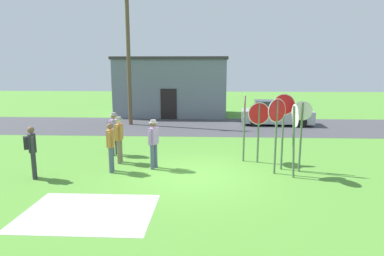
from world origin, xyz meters
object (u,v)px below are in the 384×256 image
stop_sign_center_cluster (245,115)px  person_near_signs (111,145)px  stop_sign_rear_left (276,123)px  person_in_dark_shirt (154,141)px  person_in_blue (119,137)px  person_holding_notes (32,149)px  stop_sign_rear_right (301,125)px  person_with_sunhat (114,131)px  stop_sign_tallest (294,128)px  parked_car_on_street (276,114)px  stop_sign_low_front (259,121)px  stop_sign_leaning_left (283,118)px  utility_pole (128,52)px

stop_sign_center_cluster → person_near_signs: 4.96m
stop_sign_rear_left → stop_sign_center_cluster: bearing=120.6°
person_near_signs → person_in_dark_shirt: bearing=18.0°
person_in_blue → person_holding_notes: person_in_blue is taller
stop_sign_rear_right → person_near_signs: bearing=-177.3°
person_with_sunhat → person_near_signs: size_ratio=1.03×
stop_sign_tallest → person_in_blue: bearing=166.8°
parked_car_on_street → person_with_sunhat: size_ratio=2.54×
stop_sign_low_front → person_in_dark_shirt: 3.92m
person_in_blue → person_near_signs: bearing=-89.7°
stop_sign_center_cluster → stop_sign_rear_left: bearing=-59.4°
person_in_blue → stop_sign_rear_right: bearing=-7.1°
person_in_blue → stop_sign_rear_left: bearing=-10.6°
stop_sign_low_front → person_near_signs: 5.36m
person_in_dark_shirt → stop_sign_center_cluster: bearing=18.8°
stop_sign_leaning_left → stop_sign_tallest: (0.16, -0.92, -0.17)m
stop_sign_low_front → stop_sign_tallest: bearing=-63.2°
person_in_blue → person_holding_notes: (-2.29, -1.91, -0.00)m
person_in_dark_shirt → stop_sign_rear_left: bearing=-5.3°
stop_sign_tallest → stop_sign_rear_right: size_ratio=0.98×
utility_pole → stop_sign_rear_left: size_ratio=3.39×
stop_sign_leaning_left → person_in_blue: stop_sign_leaning_left is taller
stop_sign_rear_right → person_holding_notes: 8.79m
parked_car_on_street → stop_sign_center_cluster: size_ratio=1.73×
stop_sign_leaning_left → stop_sign_rear_left: size_ratio=1.05×
stop_sign_rear_left → person_in_blue: (-5.52, 1.03, -0.75)m
utility_pole → person_with_sunhat: size_ratio=4.93×
person_in_blue → person_near_signs: person_in_blue is taller
person_near_signs → person_in_blue: bearing=90.3°
stop_sign_center_cluster → stop_sign_rear_right: stop_sign_center_cluster is taller
stop_sign_tallest → person_with_sunhat: (-6.53, 2.55, -0.62)m
stop_sign_center_cluster → stop_sign_leaning_left: bearing=-38.2°
parked_car_on_street → person_near_signs: size_ratio=2.61×
stop_sign_leaning_left → person_holding_notes: stop_sign_leaning_left is taller
utility_pole → person_with_sunhat: 8.22m
stop_sign_rear_left → stop_sign_rear_right: size_ratio=1.04×
stop_sign_low_front → person_in_dark_shirt: bearing=-166.0°
stop_sign_leaning_left → stop_sign_rear_right: size_ratio=1.09×
parked_car_on_street → person_in_blue: 11.66m
stop_sign_leaning_left → stop_sign_rear_right: bearing=-28.6°
person_in_dark_shirt → person_holding_notes: 3.89m
stop_sign_center_cluster → stop_sign_tallest: bearing=-53.8°
stop_sign_tallest → person_with_sunhat: 7.04m
parked_car_on_street → stop_sign_center_cluster: bearing=-108.7°
stop_sign_tallest → person_in_blue: (-6.01, 1.41, -0.65)m
person_near_signs → person_holding_notes: (-2.30, -0.82, 0.03)m
person_near_signs → stop_sign_low_front: bearing=15.1°
parked_car_on_street → stop_sign_leaning_left: stop_sign_leaning_left is taller
utility_pole → parked_car_on_street: bearing=2.6°
stop_sign_low_front → person_holding_notes: 7.78m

